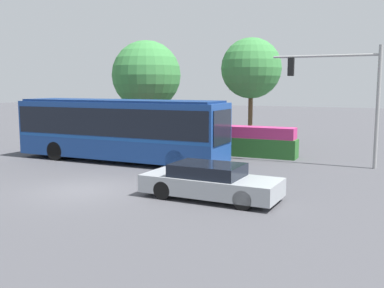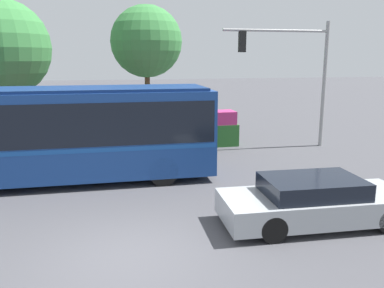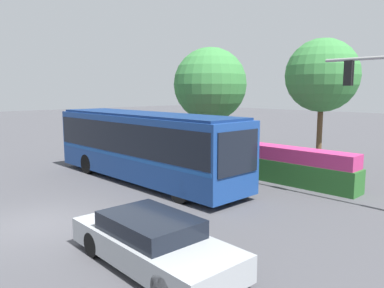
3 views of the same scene
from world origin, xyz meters
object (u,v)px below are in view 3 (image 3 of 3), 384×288
(street_tree_centre, at_px, (322,76))
(street_tree_left, at_px, (210,85))
(city_bus, at_px, (144,142))
(sedan_foreground, at_px, (152,242))

(street_tree_centre, bearing_deg, street_tree_left, -172.13)
(city_bus, distance_m, street_tree_centre, 10.13)
(sedan_foreground, xyz_separation_m, street_tree_centre, (-2.70, 13.72, 4.44))
(sedan_foreground, relative_size, street_tree_centre, 0.71)
(city_bus, bearing_deg, sedan_foreground, -35.19)
(city_bus, height_order, street_tree_centre, street_tree_centre)
(city_bus, relative_size, street_tree_left, 1.64)
(city_bus, xyz_separation_m, street_tree_left, (-2.71, 7.51, 2.81))
(sedan_foreground, bearing_deg, city_bus, 146.40)
(sedan_foreground, xyz_separation_m, street_tree_left, (-9.88, 12.73, 4.04))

